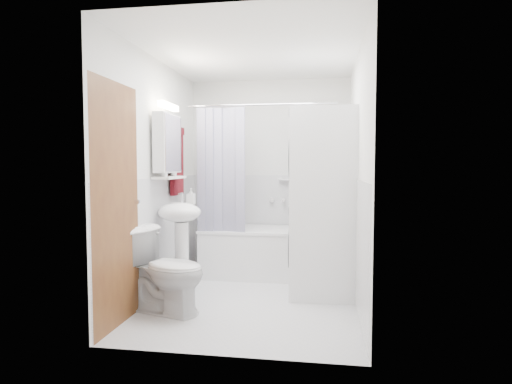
# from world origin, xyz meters

# --- Properties ---
(floor) EXTENTS (2.60, 2.60, 0.00)m
(floor) POSITION_xyz_m (0.00, 0.00, 0.00)
(floor) COLOR silver
(floor) RESTS_ON ground
(room_walls) EXTENTS (2.60, 2.60, 2.60)m
(room_walls) POSITION_xyz_m (0.00, 0.00, 1.49)
(room_walls) COLOR white
(room_walls) RESTS_ON ground
(wainscot) EXTENTS (1.98, 2.58, 2.58)m
(wainscot) POSITION_xyz_m (0.00, 0.29, 0.60)
(wainscot) COLOR white
(wainscot) RESTS_ON ground
(door) EXTENTS (0.05, 2.00, 2.00)m
(door) POSITION_xyz_m (-0.95, -0.55, 1.00)
(door) COLOR brown
(door) RESTS_ON ground
(bathtub) EXTENTS (1.49, 0.71, 0.57)m
(bathtub) POSITION_xyz_m (-0.01, 0.92, 0.31)
(bathtub) COLOR white
(bathtub) RESTS_ON ground
(tub_spout) EXTENTS (0.04, 0.12, 0.04)m
(tub_spout) POSITION_xyz_m (0.19, 1.25, 0.89)
(tub_spout) COLOR silver
(tub_spout) RESTS_ON room_walls
(curtain_rod) EXTENTS (1.67, 0.02, 0.02)m
(curtain_rod) POSITION_xyz_m (-0.01, 0.63, 2.00)
(curtain_rod) COLOR silver
(curtain_rod) RESTS_ON room_walls
(shower_curtain) EXTENTS (0.55, 0.02, 1.45)m
(shower_curtain) POSITION_xyz_m (-0.47, 0.63, 1.25)
(shower_curtain) COLOR #161343
(shower_curtain) RESTS_ON curtain_rod
(sink) EXTENTS (0.44, 0.37, 1.04)m
(sink) POSITION_xyz_m (-0.75, 0.02, 0.70)
(sink) COLOR white
(sink) RESTS_ON ground
(medicine_cabinet) EXTENTS (0.13, 0.50, 0.71)m
(medicine_cabinet) POSITION_xyz_m (-0.90, 0.10, 1.57)
(medicine_cabinet) COLOR white
(medicine_cabinet) RESTS_ON room_walls
(shelf) EXTENTS (0.18, 0.54, 0.02)m
(shelf) POSITION_xyz_m (-0.89, 0.10, 1.20)
(shelf) COLOR silver
(shelf) RESTS_ON room_walls
(shower_caddy) EXTENTS (0.22, 0.06, 0.02)m
(shower_caddy) POSITION_xyz_m (0.24, 1.24, 1.15)
(shower_caddy) COLOR silver
(shower_caddy) RESTS_ON room_walls
(towel) EXTENTS (0.07, 0.32, 0.77)m
(towel) POSITION_xyz_m (-0.94, 0.47, 1.39)
(towel) COLOR #4C0B14
(towel) RESTS_ON room_walls
(washer_dryer) EXTENTS (0.70, 0.69, 1.89)m
(washer_dryer) POSITION_xyz_m (0.68, 0.27, 0.94)
(washer_dryer) COLOR white
(washer_dryer) RESTS_ON ground
(toilet) EXTENTS (0.86, 0.63, 0.75)m
(toilet) POSITION_xyz_m (-0.72, -0.50, 0.38)
(toilet) COLOR white
(toilet) RESTS_ON ground
(soap_pump) EXTENTS (0.08, 0.17, 0.08)m
(soap_pump) POSITION_xyz_m (-0.71, 0.25, 0.95)
(soap_pump) COLOR gray
(soap_pump) RESTS_ON sink
(shelf_bottle) EXTENTS (0.07, 0.18, 0.07)m
(shelf_bottle) POSITION_xyz_m (-0.89, -0.05, 1.25)
(shelf_bottle) COLOR gray
(shelf_bottle) RESTS_ON shelf
(shelf_cup) EXTENTS (0.10, 0.09, 0.10)m
(shelf_cup) POSITION_xyz_m (-0.89, 0.22, 1.26)
(shelf_cup) COLOR gray
(shelf_cup) RESTS_ON shelf
(shampoo_a) EXTENTS (0.13, 0.17, 0.13)m
(shampoo_a) POSITION_xyz_m (0.35, 1.24, 1.23)
(shampoo_a) COLOR gray
(shampoo_a) RESTS_ON shower_caddy
(shampoo_b) EXTENTS (0.08, 0.21, 0.08)m
(shampoo_b) POSITION_xyz_m (0.47, 1.24, 1.20)
(shampoo_b) COLOR #245990
(shampoo_b) RESTS_ON shower_caddy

